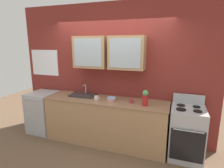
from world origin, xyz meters
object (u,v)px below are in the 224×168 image
at_px(stove_range, 187,133).
at_px(bowl_stack, 111,99).
at_px(cup_near_bowls, 131,101).
at_px(cup_near_sink, 96,98).
at_px(dishwasher, 44,112).
at_px(sink_faucet, 83,95).
at_px(vase, 145,98).

relative_size(stove_range, bowl_stack, 6.16).
bearing_deg(bowl_stack, cup_near_bowls, -0.18).
xyz_separation_m(bowl_stack, cup_near_sink, (-0.30, -0.06, 0.01)).
height_order(bowl_stack, cup_near_sink, cup_near_sink).
bearing_deg(dishwasher, cup_near_sink, -3.25).
bearing_deg(cup_near_bowls, cup_near_sink, -175.52).
xyz_separation_m(sink_faucet, bowl_stack, (0.70, -0.12, 0.02)).
relative_size(vase, dishwasher, 0.31).
bearing_deg(cup_near_sink, stove_range, 2.80).
xyz_separation_m(bowl_stack, dishwasher, (-1.71, 0.02, -0.50)).
height_order(vase, cup_near_bowls, vase).
bearing_deg(cup_near_sink, vase, -0.28).
relative_size(bowl_stack, cup_near_bowls, 1.65).
distance_m(sink_faucet, vase, 1.39).
xyz_separation_m(vase, cup_near_bowls, (-0.28, 0.06, -0.11)).
xyz_separation_m(vase, cup_near_sink, (-0.97, 0.00, -0.11)).
bearing_deg(cup_near_sink, cup_near_bowls, 4.48).
bearing_deg(cup_near_bowls, bowl_stack, 179.82).
distance_m(bowl_stack, vase, 0.69).
xyz_separation_m(stove_range, vase, (-0.75, -0.09, 0.61)).
xyz_separation_m(bowl_stack, vase, (0.68, -0.06, 0.11)).
bearing_deg(sink_faucet, cup_near_bowls, -6.36).
bearing_deg(stove_range, vase, -173.22).
xyz_separation_m(cup_near_bowls, dishwasher, (-2.11, 0.03, -0.51)).
bearing_deg(cup_near_bowls, sink_faucet, 173.64).
height_order(sink_faucet, cup_near_sink, sink_faucet).
bearing_deg(stove_range, dishwasher, -179.92).
relative_size(sink_faucet, cup_near_bowls, 5.05).
distance_m(sink_faucet, cup_near_sink, 0.44).
bearing_deg(stove_range, bowl_stack, -178.85).
height_order(bowl_stack, dishwasher, bowl_stack).
bearing_deg(bowl_stack, dishwasher, 179.19).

